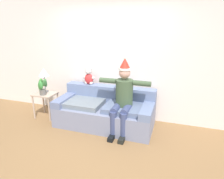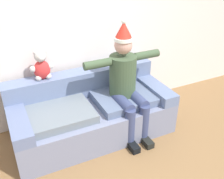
{
  "view_description": "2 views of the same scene",
  "coord_description": "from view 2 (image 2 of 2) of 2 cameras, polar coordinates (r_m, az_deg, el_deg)",
  "views": [
    {
      "loc": [
        1.36,
        -2.63,
        2.03
      ],
      "look_at": [
        0.17,
        0.93,
        0.83
      ],
      "focal_mm": 31.71,
      "sensor_mm": 36.0,
      "label": 1
    },
    {
      "loc": [
        -1.0,
        -1.69,
        2.24
      ],
      "look_at": [
        0.19,
        0.77,
        0.72
      ],
      "focal_mm": 42.01,
      "sensor_mm": 36.0,
      "label": 2
    }
  ],
  "objects": [
    {
      "name": "couch",
      "position": [
        3.46,
        -4.6,
        -4.88
      ],
      "size": [
        2.03,
        0.93,
        0.78
      ],
      "color": "gray",
      "rests_on": "ground_plane"
    },
    {
      "name": "person_seated",
      "position": [
        3.26,
        3.09,
        2.0
      ],
      "size": [
        1.02,
        0.77,
        1.5
      ],
      "color": "#3D5137",
      "rests_on": "ground_plane"
    },
    {
      "name": "teddy_bear",
      "position": [
        3.29,
        -15.08,
        4.96
      ],
      "size": [
        0.29,
        0.17,
        0.38
      ],
      "color": "red",
      "rests_on": "couch"
    },
    {
      "name": "back_wall",
      "position": [
        3.51,
        -8.69,
        14.09
      ],
      "size": [
        7.0,
        0.1,
        2.7
      ],
      "primitive_type": "cube",
      "color": "silver",
      "rests_on": "ground_plane"
    }
  ]
}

